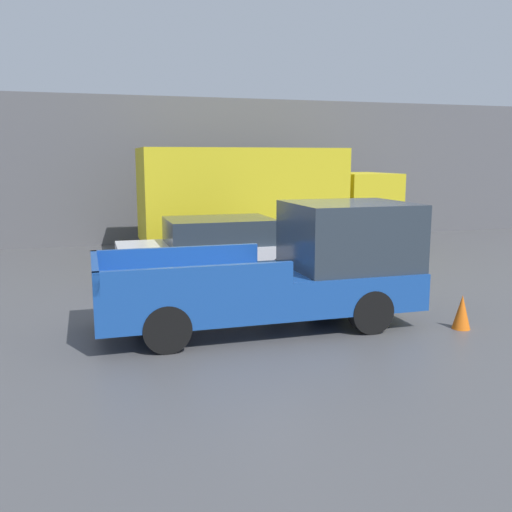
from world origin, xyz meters
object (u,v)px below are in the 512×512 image
(pickup_truck, at_px, (290,269))
(delivery_truck, at_px, (262,197))
(traffic_cone, at_px, (462,312))
(car, at_px, (216,249))

(pickup_truck, bearing_deg, delivery_truck, 76.70)
(delivery_truck, bearing_deg, pickup_truck, -103.30)
(traffic_cone, bearing_deg, car, 123.42)
(car, distance_m, delivery_truck, 4.11)
(car, xyz_separation_m, traffic_cone, (3.16, -4.79, -0.47))
(delivery_truck, relative_size, traffic_cone, 12.95)
(pickup_truck, relative_size, delivery_truck, 0.71)
(pickup_truck, height_order, delivery_truck, delivery_truck)
(car, height_order, traffic_cone, car)
(pickup_truck, distance_m, traffic_cone, 2.97)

